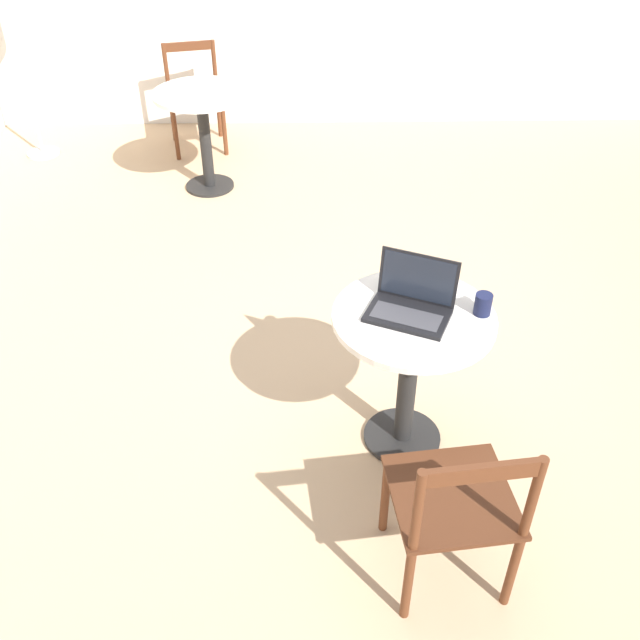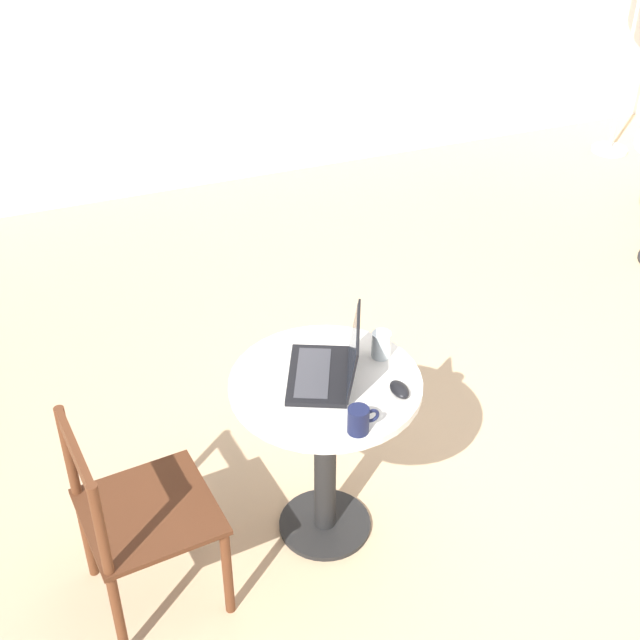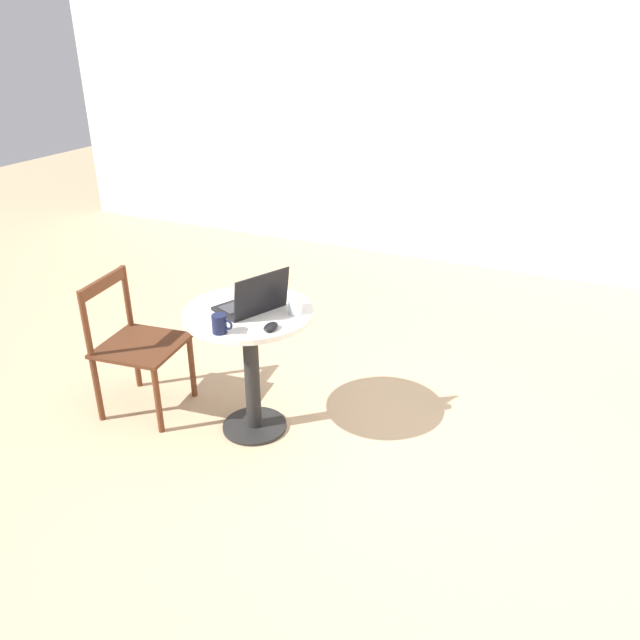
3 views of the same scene
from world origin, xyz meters
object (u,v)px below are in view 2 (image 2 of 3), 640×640
mug (359,420)px  cafe_table_near (325,421)px  mouse (399,389)px  drinking_glass (381,345)px  chair_near_left (137,516)px  laptop (330,367)px

mug → cafe_table_near: bearing=91.7°
mouse → drinking_glass: drinking_glass is taller
cafe_table_near → chair_near_left: size_ratio=0.91×
cafe_table_near → mouse: mouse is taller
laptop → mouse: bearing=-40.5°
laptop → mouse: size_ratio=4.10×
laptop → drinking_glass: bearing=13.1°
laptop → drinking_glass: (0.22, 0.05, 0.00)m
chair_near_left → mug: mug is taller
chair_near_left → laptop: laptop is taller
cafe_table_near → drinking_glass: size_ratio=7.31×
mouse → mug: 0.25m
mouse → mug: (-0.21, -0.13, 0.03)m
drinking_glass → mouse: bearing=-97.0°
laptop → chair_near_left: bearing=-172.5°
mouse → mug: size_ratio=0.89×
cafe_table_near → laptop: bearing=34.1°
chair_near_left → mouse: chair_near_left is taller
cafe_table_near → mug: (0.01, -0.28, 0.23)m
laptop → cafe_table_near: bearing=-145.9°
mouse → mug: mug is taller
laptop → mug: laptop is taller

